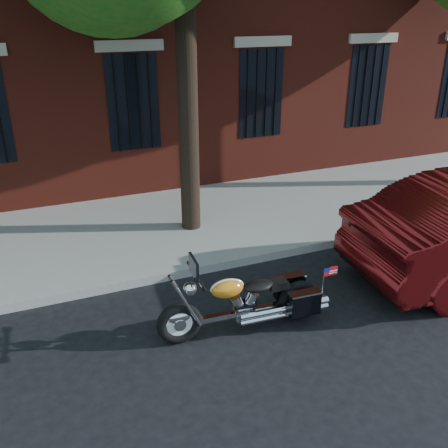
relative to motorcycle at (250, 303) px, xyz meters
name	(u,v)px	position (x,y,z in m)	size (l,w,h in m)	color
ground	(224,318)	(-0.23, 0.37, -0.42)	(120.00, 120.00, 0.00)	black
curb	(193,270)	(-0.23, 1.75, -0.34)	(40.00, 0.16, 0.15)	gray
sidewalk	(162,227)	(-0.23, 3.63, -0.34)	(40.00, 3.60, 0.15)	gray
motorcycle	(250,303)	(0.00, 0.00, 0.00)	(2.42, 0.76, 1.23)	black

